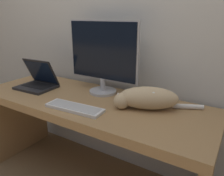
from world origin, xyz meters
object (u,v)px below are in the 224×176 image
at_px(cat, 146,98).
at_px(laptop, 38,82).
at_px(monitor, 103,56).
at_px(external_keyboard, 74,108).

bearing_deg(cat, laptop, 160.51).
xyz_separation_m(monitor, laptop, (-0.53, -0.18, -0.24)).
relative_size(monitor, external_keyboard, 1.45).
height_order(monitor, laptop, monitor).
bearing_deg(external_keyboard, laptop, 158.46).
bearing_deg(monitor, external_keyboard, -86.50).
relative_size(monitor, laptop, 1.88).
bearing_deg(external_keyboard, monitor, 89.84).
distance_m(monitor, external_keyboard, 0.46).
relative_size(external_keyboard, cat, 0.76).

